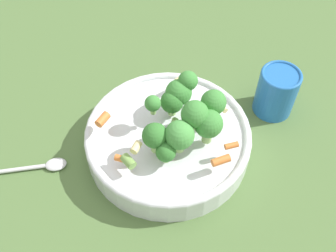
# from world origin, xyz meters

# --- Properties ---
(ground_plane) EXTENTS (3.00, 3.00, 0.00)m
(ground_plane) POSITION_xyz_m (0.00, 0.00, 0.00)
(ground_plane) COLOR #4C6B38
(bowl) EXTENTS (0.28, 0.28, 0.05)m
(bowl) POSITION_xyz_m (0.00, 0.00, 0.03)
(bowl) COLOR silver
(bowl) RESTS_ON ground_plane
(pasta_salad) EXTENTS (0.21, 0.19, 0.08)m
(pasta_salad) POSITION_xyz_m (0.02, -0.01, 0.10)
(pasta_salad) COLOR #8CB766
(pasta_salad) RESTS_ON bowl
(cup) EXTENTS (0.07, 0.07, 0.09)m
(cup) POSITION_xyz_m (0.22, 0.01, 0.05)
(cup) COLOR #2366B2
(cup) RESTS_ON ground_plane
(spoon) EXTENTS (0.18, 0.06, 0.01)m
(spoon) POSITION_xyz_m (-0.23, 0.05, 0.00)
(spoon) COLOR silver
(spoon) RESTS_ON ground_plane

